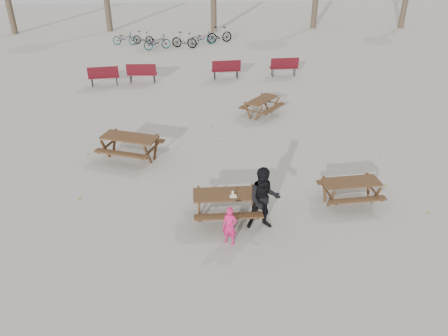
{
  "coord_description": "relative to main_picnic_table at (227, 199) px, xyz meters",
  "views": [
    {
      "loc": [
        -0.82,
        -9.85,
        6.98
      ],
      "look_at": [
        0.0,
        1.0,
        1.0
      ],
      "focal_mm": 35.0,
      "sensor_mm": 36.0,
      "label": 1
    }
  ],
  "objects": [
    {
      "name": "picnic_table_far",
      "position": [
        2.09,
        7.41,
        -0.24
      ],
      "size": [
        2.05,
        2.09,
        0.7
      ],
      "primitive_type": null,
      "rotation": [
        0.0,
        0.0,
        0.86
      ],
      "color": "#362313",
      "rests_on": "ground"
    },
    {
      "name": "child",
      "position": [
        -0.02,
        -1.12,
        -0.07
      ],
      "size": [
        0.44,
        0.37,
        1.04
      ],
      "primitive_type": "imported",
      "rotation": [
        0.0,
        0.0,
        -0.38
      ],
      "color": "#D21A5E",
      "rests_on": "ground"
    },
    {
      "name": "food_tray",
      "position": [
        0.15,
        -0.19,
        0.21
      ],
      "size": [
        0.18,
        0.11,
        0.03
      ],
      "primitive_type": "cube",
      "color": "silver",
      "rests_on": "main_picnic_table"
    },
    {
      "name": "ground",
      "position": [
        0.0,
        0.0,
        -0.59
      ],
      "size": [
        80.0,
        80.0,
        0.0
      ],
      "primitive_type": "plane",
      "color": "gray",
      "rests_on": "ground"
    },
    {
      "name": "bread_roll",
      "position": [
        0.15,
        -0.19,
        0.25
      ],
      "size": [
        0.14,
        0.06,
        0.05
      ],
      "primitive_type": "ellipsoid",
      "color": "tan",
      "rests_on": "food_tray"
    },
    {
      "name": "main_picnic_table",
      "position": [
        0.0,
        0.0,
        0.0
      ],
      "size": [
        1.8,
        1.45,
        0.78
      ],
      "color": "#362313",
      "rests_on": "ground"
    },
    {
      "name": "bicycle_row",
      "position": [
        -1.84,
        20.3,
        -0.11
      ],
      "size": [
        8.28,
        2.75,
        1.11
      ],
      "color": "black",
      "rests_on": "ground"
    },
    {
      "name": "park_bench_row",
      "position": [
        -0.87,
        12.41,
        -0.07
      ],
      "size": [
        10.91,
        1.58,
        1.03
      ],
      "color": "maroon",
      "rests_on": "ground"
    },
    {
      "name": "picnic_table_north",
      "position": [
        -3.0,
        3.77,
        -0.18
      ],
      "size": [
        2.33,
        2.12,
        0.82
      ],
      "primitive_type": null,
      "rotation": [
        0.0,
        0.0,
        -0.37
      ],
      "color": "#362313",
      "rests_on": "ground"
    },
    {
      "name": "fallen_leaves",
      "position": [
        0.5,
        2.5,
        -0.58
      ],
      "size": [
        11.0,
        11.0,
        0.01
      ],
      "primitive_type": null,
      "color": "#B3762B",
      "rests_on": "ground"
    },
    {
      "name": "picnic_table_east",
      "position": [
        3.6,
        0.5,
        -0.24
      ],
      "size": [
        1.7,
        1.41,
        0.69
      ],
      "primitive_type": null,
      "rotation": [
        0.0,
        0.0,
        0.08
      ],
      "color": "#362313",
      "rests_on": "ground"
    },
    {
      "name": "adult",
      "position": [
        0.92,
        -0.51,
        0.29
      ],
      "size": [
        0.86,
        0.67,
        1.76
      ],
      "primitive_type": "imported",
      "rotation": [
        0.0,
        0.0,
        -0.0
      ],
      "color": "black",
      "rests_on": "ground"
    },
    {
      "name": "soda_bottle",
      "position": [
        0.14,
        -0.16,
        0.26
      ],
      "size": [
        0.07,
        0.07,
        0.17
      ],
      "color": "silver",
      "rests_on": "main_picnic_table"
    }
  ]
}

